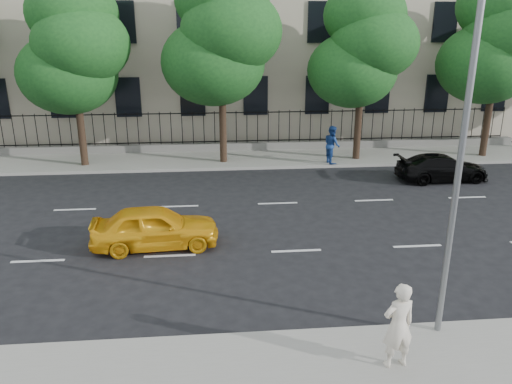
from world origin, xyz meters
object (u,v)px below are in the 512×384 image
Objects in this scene: yellow_taxi at (155,227)px; black_sedan at (442,168)px; woman_near at (398,326)px; street_light at (454,110)px.

yellow_taxi is 0.96× the size of black_sedan.
yellow_taxi reaches higher than black_sedan.
yellow_taxi is 2.14× the size of woman_near.
woman_near is at bearing -144.67° from yellow_taxi.
black_sedan is 2.24× the size of woman_near.
woman_near is (5.54, -6.68, 0.40)m from yellow_taxi.
woman_near is at bearing 150.01° from black_sedan.
street_light is at bearing -130.02° from yellow_taxi.
street_light is 1.91× the size of black_sedan.
yellow_taxi is at bearing 114.70° from black_sedan.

